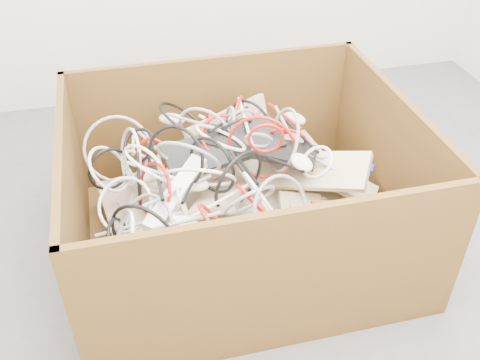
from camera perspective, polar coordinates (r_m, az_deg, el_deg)
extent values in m
plane|color=#4C4C4E|center=(2.08, 7.27, -9.31)|extent=(3.00, 3.00, 0.00)
cube|color=#443011|center=(2.15, 0.13, -6.41)|extent=(1.20, 1.00, 0.03)
cube|color=#443011|center=(2.37, -2.72, 6.40)|extent=(1.20, 0.02, 0.57)
cube|color=#443011|center=(1.63, 4.33, -10.92)|extent=(1.20, 0.03, 0.57)
cube|color=#443011|center=(2.16, 15.40, 1.65)|extent=(0.03, 0.95, 0.57)
cube|color=#443011|center=(1.95, -16.87, -3.17)|extent=(0.02, 0.95, 0.57)
cube|color=tan|center=(2.12, 0.00, -4.63)|extent=(1.05, 0.91, 0.19)
cube|color=tan|center=(2.00, -2.31, -4.68)|extent=(0.75, 0.68, 0.20)
cube|color=#CAB78E|center=(2.17, -6.91, -0.78)|extent=(0.46, 0.29, 0.11)
cube|color=#CAB78E|center=(2.16, 8.81, 0.91)|extent=(0.42, 0.39, 0.17)
cube|color=#CAB78E|center=(1.88, 6.99, -6.40)|extent=(0.24, 0.45, 0.11)
cube|color=#CAB78E|center=(1.83, -5.56, -7.52)|extent=(0.46, 0.22, 0.13)
cube|color=#CAB78E|center=(1.85, 8.64, -5.36)|extent=(0.18, 0.44, 0.11)
cube|color=#CAB78E|center=(2.17, -1.11, 5.34)|extent=(0.40, 0.31, 0.17)
cube|color=#CAB78E|center=(1.97, -1.87, -1.55)|extent=(0.29, 0.42, 0.22)
cube|color=#CAB78E|center=(2.00, 7.40, 0.99)|extent=(0.40, 0.39, 0.21)
cube|color=black|center=(2.00, 1.84, 3.56)|extent=(0.46, 0.33, 0.08)
cube|color=black|center=(1.97, -1.69, 3.46)|extent=(0.46, 0.23, 0.10)
ellipsoid|color=beige|center=(1.97, -9.31, 0.43)|extent=(0.12, 0.09, 0.04)
ellipsoid|color=beige|center=(2.26, 5.72, 6.45)|extent=(0.11, 0.12, 0.04)
ellipsoid|color=beige|center=(1.73, -3.39, -7.24)|extent=(0.12, 0.08, 0.04)
ellipsoid|color=beige|center=(1.83, 6.43, 1.83)|extent=(0.08, 0.11, 0.04)
ellipsoid|color=beige|center=(2.12, -7.13, 6.34)|extent=(0.12, 0.11, 0.04)
ellipsoid|color=black|center=(1.81, 12.85, -6.20)|extent=(0.10, 0.06, 0.04)
ellipsoid|color=beige|center=(1.87, -4.81, -0.46)|extent=(0.12, 0.10, 0.04)
cube|color=white|center=(1.81, -6.67, -1.44)|extent=(0.25, 0.28, 0.13)
cube|color=white|center=(1.71, -3.42, -6.34)|extent=(0.23, 0.24, 0.09)
cube|color=#0E24D2|center=(2.01, 13.09, 1.25)|extent=(0.06, 0.06, 0.03)
torus|color=#A6140B|center=(1.85, -8.94, -1.11)|extent=(0.14, 0.22, 0.24)
torus|color=#A6140B|center=(1.92, 2.29, 3.37)|extent=(0.32, 0.17, 0.35)
torus|color=silver|center=(1.79, -6.04, -2.42)|extent=(0.04, 0.13, 0.13)
torus|color=black|center=(1.99, -10.58, 3.53)|extent=(0.17, 0.18, 0.12)
torus|color=silver|center=(2.06, -11.37, 2.26)|extent=(0.09, 0.32, 0.32)
torus|color=silver|center=(1.84, -11.95, -2.55)|extent=(0.26, 0.23, 0.16)
torus|color=silver|center=(1.78, 2.30, -2.05)|extent=(0.17, 0.34, 0.31)
torus|color=#A6140B|center=(1.76, 2.14, -2.97)|extent=(0.18, 0.24, 0.24)
torus|color=silver|center=(1.90, -2.04, 4.46)|extent=(0.25, 0.27, 0.14)
torus|color=gray|center=(2.03, -12.69, 3.17)|extent=(0.28, 0.15, 0.25)
torus|color=gray|center=(2.05, -1.17, 6.07)|extent=(0.06, 0.17, 0.17)
torus|color=#A6140B|center=(2.05, 4.86, 4.26)|extent=(0.19, 0.12, 0.19)
torus|color=black|center=(2.07, -13.48, 1.10)|extent=(0.22, 0.09, 0.23)
torus|color=gray|center=(1.71, 4.30, -3.08)|extent=(0.29, 0.16, 0.28)
torus|color=silver|center=(1.80, -4.15, 0.25)|extent=(0.33, 0.22, 0.27)
torus|color=#A6140B|center=(2.13, -0.40, 5.81)|extent=(0.16, 0.29, 0.32)
torus|color=black|center=(2.04, -0.59, 5.21)|extent=(0.20, 0.10, 0.19)
torus|color=#A6140B|center=(1.99, -1.47, 4.47)|extent=(0.22, 0.18, 0.15)
torus|color=gray|center=(1.79, -9.50, -5.02)|extent=(0.22, 0.24, 0.27)
torus|color=silver|center=(1.68, -12.10, -6.67)|extent=(0.13, 0.31, 0.29)
torus|color=gray|center=(1.85, -5.40, 2.33)|extent=(0.29, 0.19, 0.28)
torus|color=silver|center=(1.90, -9.88, 1.12)|extent=(0.20, 0.22, 0.29)
torus|color=black|center=(1.93, -10.55, 0.16)|extent=(0.03, 0.27, 0.27)
torus|color=#A6140B|center=(1.85, 2.72, 4.37)|extent=(0.18, 0.04, 0.18)
torus|color=black|center=(1.80, 0.43, 1.15)|extent=(0.12, 0.20, 0.18)
torus|color=gray|center=(2.07, 0.10, 5.81)|extent=(0.19, 0.06, 0.19)
torus|color=black|center=(1.84, -2.95, 1.53)|extent=(0.17, 0.25, 0.29)
torus|color=silver|center=(1.87, 8.04, 1.87)|extent=(0.14, 0.17, 0.12)
torus|color=black|center=(1.79, -0.13, -0.07)|extent=(0.27, 0.19, 0.32)
torus|color=#A6140B|center=(1.68, -2.69, -4.39)|extent=(0.13, 0.21, 0.18)
torus|color=silver|center=(2.15, 1.96, 5.44)|extent=(0.08, 0.23, 0.22)
torus|color=black|center=(1.74, -12.18, -7.23)|extent=(0.09, 0.30, 0.29)
torus|color=black|center=(1.72, -9.95, -5.96)|extent=(0.24, 0.20, 0.30)
torus|color=silver|center=(1.90, -9.19, 1.32)|extent=(0.23, 0.29, 0.22)
torus|color=silver|center=(2.02, -13.50, 1.12)|extent=(0.19, 0.21, 0.16)
torus|color=#A6140B|center=(2.09, -3.81, 5.14)|extent=(0.09, 0.23, 0.23)
torus|color=gray|center=(1.97, 4.49, 4.18)|extent=(0.12, 0.32, 0.30)
torus|color=black|center=(2.14, 1.15, 5.77)|extent=(0.18, 0.24, 0.29)
torus|color=#A6140B|center=(2.00, -9.08, 2.53)|extent=(0.16, 0.11, 0.18)
torus|color=gray|center=(1.91, 1.93, 4.15)|extent=(0.15, 0.08, 0.14)
torus|color=gray|center=(1.74, 1.00, -2.14)|extent=(0.24, 0.16, 0.21)
torus|color=black|center=(2.12, -5.95, 6.30)|extent=(0.25, 0.30, 0.19)
torus|color=gray|center=(2.05, -3.69, 5.25)|extent=(0.21, 0.19, 0.27)
torus|color=black|center=(1.85, -6.81, 2.29)|extent=(0.25, 0.22, 0.30)
cylinder|color=gray|center=(1.79, -6.48, -1.10)|extent=(0.25, 0.17, 0.06)
cylinder|color=gray|center=(2.09, 4.58, 6.06)|extent=(0.02, 0.19, 0.04)
cylinder|color=gray|center=(2.11, -9.66, 4.10)|extent=(0.07, 0.13, 0.03)
cylinder|color=black|center=(2.03, 6.46, 4.59)|extent=(0.05, 0.24, 0.02)
cylinder|color=gray|center=(1.89, -8.03, 0.09)|extent=(0.02, 0.25, 0.05)
cylinder|color=black|center=(2.04, -1.13, 6.38)|extent=(0.20, 0.20, 0.05)
cylinder|color=silver|center=(2.01, 0.62, 5.98)|extent=(0.03, 0.28, 0.07)
cylinder|color=black|center=(1.78, 0.80, 0.90)|extent=(0.03, 0.19, 0.04)
cylinder|color=#A6140B|center=(2.17, -10.65, 2.65)|extent=(0.08, 0.15, 0.03)
cylinder|color=black|center=(1.85, 4.80, 1.61)|extent=(0.09, 0.15, 0.05)
cylinder|color=silver|center=(2.17, -11.09, 3.97)|extent=(0.03, 0.19, 0.02)
cylinder|color=black|center=(2.05, 11.13, 1.68)|extent=(0.11, 0.12, 0.04)
cylinder|color=silver|center=(1.85, -7.95, 0.55)|extent=(0.24, 0.11, 0.09)
cylinder|color=gray|center=(1.77, -10.53, -4.56)|extent=(0.28, 0.04, 0.08)
cylinder|color=gray|center=(1.76, -7.75, -3.49)|extent=(0.11, 0.23, 0.02)
cylinder|color=gray|center=(2.02, 10.37, 2.41)|extent=(0.17, 0.02, 0.04)
cylinder|color=silver|center=(2.13, -2.02, 5.73)|extent=(0.15, 0.16, 0.04)
cylinder|color=#A6140B|center=(1.76, 9.72, -2.30)|extent=(0.15, 0.02, 0.04)
cylinder|color=#A6140B|center=(2.22, 4.68, 6.70)|extent=(0.09, 0.20, 0.03)
cylinder|color=black|center=(1.82, 12.75, -5.16)|extent=(0.15, 0.10, 0.07)
cylinder|color=gray|center=(1.96, 10.23, 0.89)|extent=(0.17, 0.18, 0.06)
cylinder|color=black|center=(1.76, -5.47, -1.19)|extent=(0.07, 0.17, 0.06)
cylinder|color=silver|center=(1.74, -2.39, -2.37)|extent=(0.23, 0.08, 0.07)
cylinder|color=gray|center=(2.04, -3.91, 5.84)|extent=(0.24, 0.12, 0.07)
cylinder|color=gray|center=(1.68, -5.53, -4.27)|extent=(0.21, 0.02, 0.03)
cylinder|color=black|center=(1.80, -8.49, -0.18)|extent=(0.02, 0.29, 0.09)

